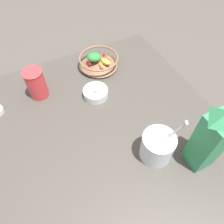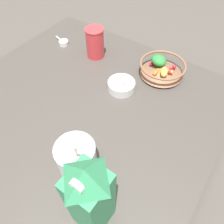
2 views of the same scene
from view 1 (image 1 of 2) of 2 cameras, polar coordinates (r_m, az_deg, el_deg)
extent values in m
plane|color=#4C4742|center=(0.95, -4.07, -6.82)|extent=(6.00, 6.00, 0.00)
cube|color=#47423D|center=(0.93, -4.14, -6.15)|extent=(1.05, 1.05, 0.04)
cylinder|color=brown|center=(1.17, -3.39, 11.89)|extent=(0.11, 0.11, 0.01)
cone|color=brown|center=(1.15, -3.46, 12.98)|extent=(0.19, 0.19, 0.05)
torus|color=brown|center=(1.14, -3.52, 13.91)|extent=(0.20, 0.20, 0.01)
ellipsoid|color=#EFD64C|center=(1.15, -5.53, 13.80)|extent=(0.06, 0.07, 0.03)
ellipsoid|color=#EFD64C|center=(1.13, -1.72, 13.05)|extent=(0.05, 0.07, 0.03)
cylinder|color=orange|center=(1.15, -3.98, 13.57)|extent=(0.03, 0.04, 0.01)
cylinder|color=orange|center=(1.12, -2.92, 11.93)|extent=(0.01, 0.05, 0.01)
cylinder|color=orange|center=(1.15, -1.68, 13.52)|extent=(0.05, 0.03, 0.02)
sphere|color=red|center=(1.13, -5.70, 12.40)|extent=(0.02, 0.02, 0.02)
sphere|color=red|center=(1.15, -1.34, 13.56)|extent=(0.02, 0.02, 0.02)
sphere|color=red|center=(1.18, -2.15, 14.83)|extent=(0.02, 0.02, 0.02)
sphere|color=red|center=(1.17, -2.15, 14.13)|extent=(0.01, 0.01, 0.01)
sphere|color=red|center=(1.17, -1.42, 14.06)|extent=(0.01, 0.01, 0.01)
sphere|color=red|center=(1.14, -6.11, 12.85)|extent=(0.01, 0.01, 0.01)
ellipsoid|color=#2D7F38|center=(1.13, -4.71, 14.06)|extent=(0.09, 0.09, 0.04)
cube|color=#338C59|center=(0.81, 23.81, -7.29)|extent=(0.08, 0.08, 0.26)
cylinder|color=silver|center=(0.83, 11.70, -8.88)|extent=(0.12, 0.12, 0.12)
cylinder|color=white|center=(0.78, 12.28, -7.20)|extent=(0.11, 0.11, 0.02)
cylinder|color=silver|center=(0.76, 15.08, -5.90)|extent=(0.06, 0.04, 0.16)
ellipsoid|color=silver|center=(0.70, 18.92, -2.61)|extent=(0.02, 0.02, 0.01)
cylinder|color=#DB383D|center=(1.04, -19.19, 6.99)|extent=(0.08, 0.08, 0.14)
torus|color=#DB383D|center=(0.99, -20.25, 9.74)|extent=(0.09, 0.09, 0.01)
cylinder|color=white|center=(1.02, -4.31, 4.98)|extent=(0.11, 0.11, 0.04)
sphere|color=silver|center=(0.99, -4.20, 5.88)|extent=(0.03, 0.03, 0.03)
camera|label=2|loc=(0.60, 59.91, 18.94)|focal=35.00mm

